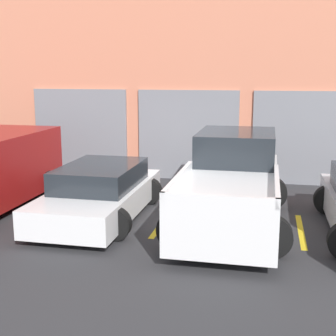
{
  "coord_description": "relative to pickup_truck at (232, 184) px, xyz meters",
  "views": [
    {
      "loc": [
        2.17,
        -10.8,
        3.2
      ],
      "look_at": [
        0.0,
        -0.77,
        1.1
      ],
      "focal_mm": 50.0,
      "sensor_mm": 36.0,
      "label": 1
    }
  ],
  "objects": [
    {
      "name": "pickup_truck",
      "position": [
        0.0,
        0.0,
        0.0
      ],
      "size": [
        2.43,
        5.01,
        1.86
      ],
      "color": "white",
      "rests_on": "ground"
    },
    {
      "name": "parking_stripe_left",
      "position": [
        -4.36,
        -0.3,
        -0.85
      ],
      "size": [
        0.12,
        2.2,
        0.01
      ],
      "primitive_type": "cube",
      "color": "gold",
      "rests_on": "ground"
    },
    {
      "name": "parking_stripe_right",
      "position": [
        1.45,
        -0.3,
        -0.85
      ],
      "size": [
        0.12,
        2.2,
        0.01
      ],
      "primitive_type": "cube",
      "color": "gold",
      "rests_on": "ground"
    },
    {
      "name": "parking_stripe_centre",
      "position": [
        -1.45,
        -0.3,
        -0.85
      ],
      "size": [
        0.12,
        2.2,
        0.01
      ],
      "primitive_type": "cube",
      "color": "gold",
      "rests_on": "ground"
    },
    {
      "name": "sedan_white",
      "position": [
        -2.91,
        -0.27,
        -0.29
      ],
      "size": [
        2.22,
        4.22,
        1.19
      ],
      "color": "white",
      "rests_on": "ground"
    },
    {
      "name": "shophouse_building",
      "position": [
        -1.46,
        4.26,
        2.07
      ],
      "size": [
        17.57,
        0.68,
        5.95
      ],
      "color": "#D17A5B",
      "rests_on": "ground"
    },
    {
      "name": "ground_plane",
      "position": [
        -1.45,
        0.97,
        -0.86
      ],
      "size": [
        28.0,
        28.0,
        0.0
      ],
      "primitive_type": "plane",
      "color": "#2D2D30"
    }
  ]
}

